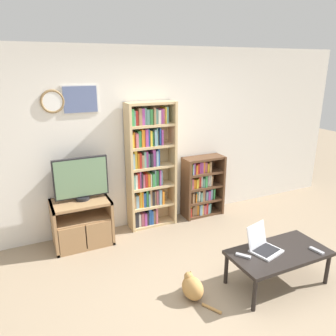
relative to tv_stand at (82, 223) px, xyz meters
name	(u,v)px	position (x,y,z in m)	size (l,w,h in m)	color
ground_plane	(217,303)	(1.00, -1.78, -0.32)	(18.00, 18.00, 0.00)	gray
wall_back	(141,139)	(0.99, 0.31, 0.99)	(7.20, 0.09, 2.60)	silver
tv_stand	(82,223)	(0.00, 0.00, 0.00)	(0.76, 0.49, 0.63)	#9E754C
television	(81,179)	(0.04, 0.04, 0.60)	(0.70, 0.18, 0.58)	black
bookshelf_tall	(148,166)	(1.03, 0.15, 0.62)	(0.71, 0.27, 1.86)	tan
bookshelf_short	(200,187)	(1.91, 0.13, 0.16)	(0.66, 0.30, 0.97)	brown
coffee_table	(278,254)	(1.78, -1.77, 0.05)	(1.09, 0.57, 0.40)	black
laptop	(262,244)	(1.63, -1.67, 0.16)	(0.37, 0.37, 0.28)	silver
remote_near_laptop	(243,256)	(1.36, -1.69, 0.10)	(0.13, 0.15, 0.02)	#99999E
remote_far_from_laptop	(317,250)	(2.15, -1.95, 0.10)	(0.07, 0.17, 0.02)	#99999E
cat	(192,287)	(0.81, -1.59, -0.19)	(0.27, 0.49, 0.28)	#B78447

